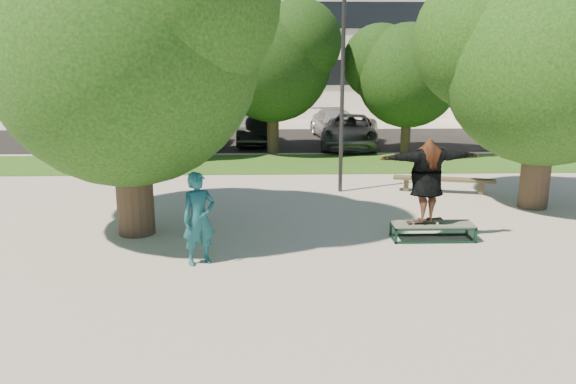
{
  "coord_description": "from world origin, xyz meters",
  "views": [
    {
      "loc": [
        -1.09,
        -11.51,
        3.98
      ],
      "look_at": [
        -0.72,
        0.6,
        1.05
      ],
      "focal_mm": 35.0,
      "sensor_mm": 36.0,
      "label": 1
    }
  ],
  "objects_px": {
    "tree_right": "(544,52)",
    "car_silver_a": "(195,130)",
    "lamppost": "(342,86)",
    "car_silver_b": "(336,124)",
    "tree_left": "(121,36)",
    "car_dark": "(255,130)",
    "grind_box": "(432,231)",
    "bench": "(444,180)",
    "car_grey": "(351,131)",
    "bystander": "(199,219)"
  },
  "relations": [
    {
      "from": "bench",
      "to": "car_grey",
      "type": "distance_m",
      "value": 8.91
    },
    {
      "from": "bystander",
      "to": "grind_box",
      "type": "bearing_deg",
      "value": -13.69
    },
    {
      "from": "lamppost",
      "to": "car_dark",
      "type": "relative_size",
      "value": 1.53
    },
    {
      "from": "tree_left",
      "to": "car_grey",
      "type": "xyz_separation_m",
      "value": [
        6.79,
        12.41,
        -3.7
      ]
    },
    {
      "from": "tree_right",
      "to": "grind_box",
      "type": "xyz_separation_m",
      "value": [
        -3.42,
        -2.76,
        -3.9
      ]
    },
    {
      "from": "car_silver_b",
      "to": "lamppost",
      "type": "bearing_deg",
      "value": -103.76
    },
    {
      "from": "tree_right",
      "to": "bystander",
      "type": "xyz_separation_m",
      "value": [
        -8.42,
        -4.08,
        -3.17
      ]
    },
    {
      "from": "bystander",
      "to": "lamppost",
      "type": "bearing_deg",
      "value": 31.19
    },
    {
      "from": "grind_box",
      "to": "car_silver_b",
      "type": "bearing_deg",
      "value": 91.18
    },
    {
      "from": "tree_left",
      "to": "car_dark",
      "type": "xyz_separation_m",
      "value": [
        2.47,
        13.35,
        -3.76
      ]
    },
    {
      "from": "bystander",
      "to": "bench",
      "type": "distance_m",
      "value": 8.73
    },
    {
      "from": "car_dark",
      "to": "grind_box",
      "type": "bearing_deg",
      "value": -70.61
    },
    {
      "from": "car_grey",
      "to": "lamppost",
      "type": "bearing_deg",
      "value": -90.0
    },
    {
      "from": "car_dark",
      "to": "car_grey",
      "type": "height_order",
      "value": "car_grey"
    },
    {
      "from": "car_grey",
      "to": "tree_right",
      "type": "bearing_deg",
      "value": -61.83
    },
    {
      "from": "tree_left",
      "to": "car_silver_a",
      "type": "xyz_separation_m",
      "value": [
        -0.16,
        12.41,
        -3.62
      ]
    },
    {
      "from": "bench",
      "to": "car_silver_a",
      "type": "bearing_deg",
      "value": 147.73
    },
    {
      "from": "car_silver_a",
      "to": "car_grey",
      "type": "height_order",
      "value": "car_silver_a"
    },
    {
      "from": "lamppost",
      "to": "tree_left",
      "type": "bearing_deg",
      "value": -143.58
    },
    {
      "from": "tree_left",
      "to": "bystander",
      "type": "relative_size",
      "value": 3.87
    },
    {
      "from": "lamppost",
      "to": "car_silver_b",
      "type": "distance_m",
      "value": 11.69
    },
    {
      "from": "tree_right",
      "to": "car_grey",
      "type": "relative_size",
      "value": 1.26
    },
    {
      "from": "tree_right",
      "to": "grind_box",
      "type": "relative_size",
      "value": 3.62
    },
    {
      "from": "grind_box",
      "to": "car_silver_b",
      "type": "height_order",
      "value": "car_silver_b"
    },
    {
      "from": "lamppost",
      "to": "bench",
      "type": "xyz_separation_m",
      "value": [
        3.07,
        -0.27,
        -2.77
      ]
    },
    {
      "from": "lamppost",
      "to": "car_silver_b",
      "type": "height_order",
      "value": "lamppost"
    },
    {
      "from": "tree_right",
      "to": "lamppost",
      "type": "height_order",
      "value": "tree_right"
    },
    {
      "from": "grind_box",
      "to": "bench",
      "type": "bearing_deg",
      "value": 70.37
    },
    {
      "from": "grind_box",
      "to": "car_dark",
      "type": "relative_size",
      "value": 0.45
    },
    {
      "from": "grind_box",
      "to": "bench",
      "type": "relative_size",
      "value": 0.61
    },
    {
      "from": "lamppost",
      "to": "car_silver_a",
      "type": "distance_m",
      "value": 10.37
    },
    {
      "from": "grind_box",
      "to": "car_dark",
      "type": "distance_m",
      "value": 14.77
    },
    {
      "from": "tree_left",
      "to": "bystander",
      "type": "xyz_separation_m",
      "value": [
        1.79,
        -2.09,
        -3.5
      ]
    },
    {
      "from": "grind_box",
      "to": "car_grey",
      "type": "relative_size",
      "value": 0.35
    },
    {
      "from": "car_silver_a",
      "to": "lamppost",
      "type": "bearing_deg",
      "value": -49.71
    },
    {
      "from": "tree_right",
      "to": "car_dark",
      "type": "bearing_deg",
      "value": 124.25
    },
    {
      "from": "tree_left",
      "to": "grind_box",
      "type": "height_order",
      "value": "tree_left"
    },
    {
      "from": "tree_right",
      "to": "car_silver_a",
      "type": "bearing_deg",
      "value": 134.87
    },
    {
      "from": "car_silver_a",
      "to": "car_dark",
      "type": "xyz_separation_m",
      "value": [
        2.63,
        0.94,
        -0.14
      ]
    },
    {
      "from": "car_dark",
      "to": "car_grey",
      "type": "xyz_separation_m",
      "value": [
        4.32,
        -0.94,
        0.06
      ]
    },
    {
      "from": "bystander",
      "to": "car_silver_b",
      "type": "height_order",
      "value": "bystander"
    },
    {
      "from": "car_silver_b",
      "to": "car_dark",
      "type": "bearing_deg",
      "value": -162.1
    },
    {
      "from": "grind_box",
      "to": "bench",
      "type": "xyz_separation_m",
      "value": [
        1.57,
        4.4,
        0.19
      ]
    },
    {
      "from": "car_silver_a",
      "to": "car_grey",
      "type": "relative_size",
      "value": 0.9
    },
    {
      "from": "tree_right",
      "to": "car_silver_a",
      "type": "distance_m",
      "value": 15.06
    },
    {
      "from": "lamppost",
      "to": "car_silver_a",
      "type": "height_order",
      "value": "lamppost"
    },
    {
      "from": "car_silver_a",
      "to": "car_silver_b",
      "type": "bearing_deg",
      "value": 31.06
    },
    {
      "from": "lamppost",
      "to": "bystander",
      "type": "distance_m",
      "value": 7.29
    },
    {
      "from": "grind_box",
      "to": "car_grey",
      "type": "distance_m",
      "value": 13.18
    },
    {
      "from": "grind_box",
      "to": "bystander",
      "type": "height_order",
      "value": "bystander"
    }
  ]
}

